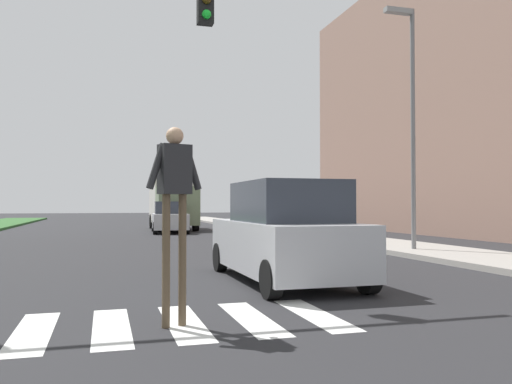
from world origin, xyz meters
The scene contains 8 objects.
ground_plane centered at (0.00, 30.00, 0.00)m, with size 140.00×140.00×0.00m, color #262628.
crosswalk centered at (0.00, 7.89, 0.00)m, with size 4.95×2.20×0.01m.
sidewalk_right centered at (9.20, 28.00, 0.07)m, with size 3.00×64.00×0.15m, color #9E9991.
street_lamp_right centered at (8.61, 15.35, 4.59)m, with size 1.02×0.24×7.50m.
pedestrian_performer centered at (0.30, 7.71, 1.66)m, with size 0.74×0.34×2.49m.
suv_crossing centered at (2.89, 10.94, 0.93)m, with size 1.99×4.61×1.97m.
sedan_midblock centered at (2.88, 29.63, 0.78)m, with size 2.09×4.19×1.69m.
truck_box_delivery centered at (3.47, 33.14, 1.63)m, with size 2.40×6.20×3.10m.
Camera 1 is at (-0.55, 1.17, 1.52)m, focal length 36.58 mm.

